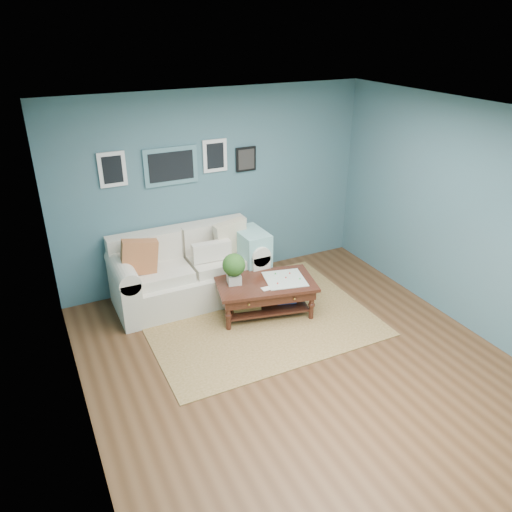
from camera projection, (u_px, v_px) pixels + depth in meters
room_shell at (306, 256)px, 4.95m from camera, size 5.00×5.02×2.70m
area_rug at (257, 318)px, 6.43m from camera, size 2.80×2.24×0.01m
loveseat at (194, 269)px, 6.75m from camera, size 2.05×0.93×1.05m
coffee_table at (260, 287)px, 6.37m from camera, size 1.37×0.98×0.87m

